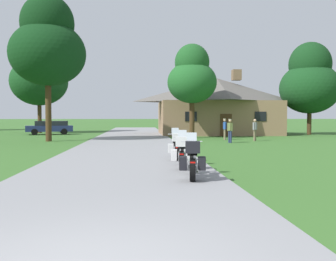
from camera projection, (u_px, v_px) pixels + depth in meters
The scene contains 14 objects.
ground_plane at pixel (130, 145), 24.34m from camera, with size 500.00×500.00×0.00m, color #386628.
asphalt_driveway at pixel (129, 148), 22.34m from camera, with size 6.40×80.00×0.06m, color gray.
motorcycle_silver_nearest_to_camera at pixel (192, 160), 11.00m from camera, with size 0.87×2.08×1.30m.
motorcycle_red_second_in_row at pixel (182, 152), 13.27m from camera, with size 0.88×2.08×1.30m.
motorcycle_black_farthest_in_row at pixel (176, 146), 15.93m from camera, with size 0.75×2.08×1.30m.
stone_lodge at pixel (216, 105), 39.84m from camera, with size 12.48×9.35×6.77m.
bystander_blue_shirt_near_lodge at pixel (225, 128), 30.32m from camera, with size 0.26×0.55×1.69m.
bystander_gray_shirt_beside_signpost at pixel (255, 129), 28.75m from camera, with size 0.39×0.46×1.67m.
bystander_olive_shirt_by_tree at pixel (230, 129), 26.78m from camera, with size 0.35×0.51×1.69m.
tree_by_lodge_front at pixel (192, 77), 32.75m from camera, with size 4.26×4.26×8.12m.
tree_left_far at pixel (39, 75), 42.63m from camera, with size 6.37×6.37×10.74m.
tree_left_near at pixel (48, 45), 28.15m from camera, with size 5.61×5.61×10.87m.
tree_right_of_lodge at pixel (310, 81), 38.80m from camera, with size 6.06×6.06×9.44m.
parked_navy_suv_far_left at pixel (50, 127), 38.98m from camera, with size 4.92×2.96×1.40m.
Camera 1 is at (0.64, -4.40, 1.87)m, focal length 40.62 mm.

